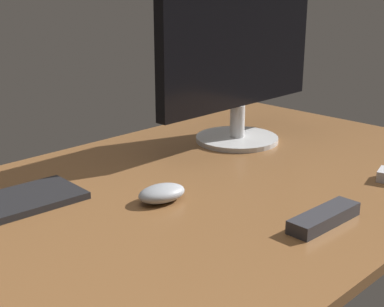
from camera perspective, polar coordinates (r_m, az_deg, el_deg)
name	(u,v)px	position (r cm, az deg, el deg)	size (l,w,h in cm)	color
desk	(203,190)	(115.69, 1.17, -3.77)	(140.00, 84.00, 2.00)	brown
monitor	(239,50)	(141.52, 4.86, 10.52)	(53.83, 21.54, 43.31)	silver
computer_mouse	(162,193)	(107.09, -3.09, -4.10)	(9.78, 6.35, 3.25)	#999EA5
tv_remote	(324,218)	(100.33, 13.40, -6.42)	(16.14, 4.48, 2.41)	#2D2D33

